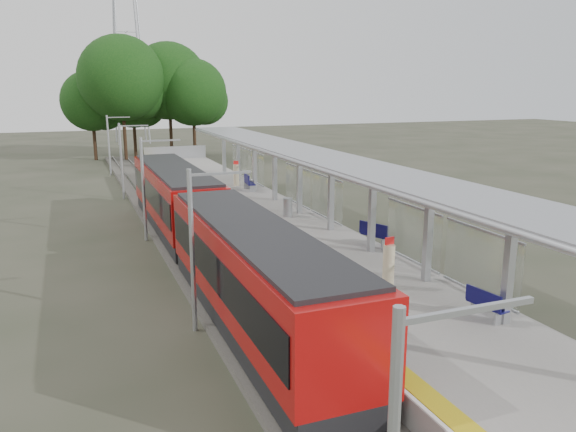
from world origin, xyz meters
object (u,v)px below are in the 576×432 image
at_px(train, 204,224).
at_px(litter_bin, 288,207).
at_px(bench_near, 485,303).
at_px(info_pillar_far, 236,175).
at_px(bench_mid, 376,234).
at_px(bench_far, 248,182).
at_px(info_pillar_near, 389,266).

xyz_separation_m(train, litter_bin, (5.59, 4.32, -0.55)).
xyz_separation_m(bench_near, info_pillar_far, (-0.45, 25.38, 0.29)).
bearing_deg(info_pillar_far, train, -89.48).
relative_size(bench_mid, litter_bin, 1.57).
height_order(bench_near, bench_far, bench_far).
bearing_deg(bench_near, info_pillar_far, 82.56).
distance_m(bench_far, litter_bin, 8.30).
bearing_deg(info_pillar_near, bench_mid, 55.66).
bearing_deg(bench_near, bench_far, 82.04).
xyz_separation_m(bench_mid, info_pillar_near, (-2.26, -4.78, 0.24)).
bearing_deg(info_pillar_near, bench_far, 77.72).
bearing_deg(bench_near, train, 111.56).
relative_size(bench_near, bench_far, 0.82).
height_order(train, bench_far, train).
relative_size(bench_mid, info_pillar_near, 0.87).
bearing_deg(bench_mid, bench_near, -119.83).
bearing_deg(bench_far, info_pillar_far, 103.23).
bearing_deg(litter_bin, bench_mid, -77.44).
relative_size(train, bench_mid, 17.35).
distance_m(bench_mid, bench_far, 15.13).
bearing_deg(info_pillar_near, info_pillar_far, 78.69).
distance_m(bench_near, bench_far, 23.30).
distance_m(bench_near, info_pillar_near, 3.68).
distance_m(train, litter_bin, 7.09).
bearing_deg(train, info_pillar_near, -56.27).
bearing_deg(bench_mid, train, 137.52).
bearing_deg(info_pillar_far, bench_mid, -63.60).
distance_m(info_pillar_near, litter_bin, 11.61).
bearing_deg(bench_far, info_pillar_near, -86.89).
xyz_separation_m(info_pillar_near, litter_bin, (0.75, 11.58, -0.29)).
xyz_separation_m(train, bench_mid, (7.11, -2.47, -0.50)).
bearing_deg(bench_far, train, -108.98).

